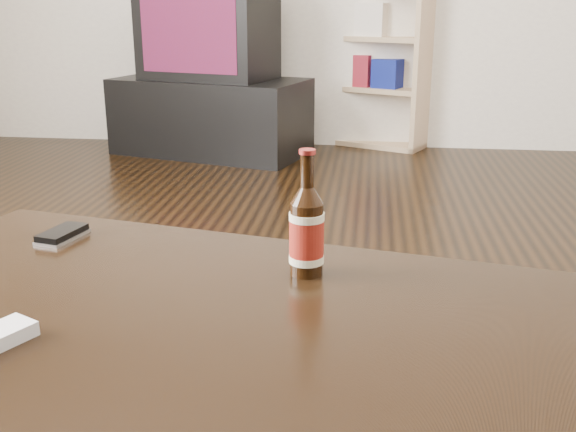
# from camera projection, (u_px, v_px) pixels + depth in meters

# --- Properties ---
(floor) EXTENTS (5.00, 6.00, 0.01)m
(floor) POSITION_uv_depth(u_px,v_px,m) (276.00, 409.00, 1.57)
(floor) COLOR black
(floor) RESTS_ON ground
(tv_stand) EXTENTS (1.25, 0.86, 0.45)m
(tv_stand) POSITION_uv_depth(u_px,v_px,m) (211.00, 116.00, 4.11)
(tv_stand) COLOR black
(tv_stand) RESTS_ON floor
(tv) EXTENTS (0.84, 0.65, 0.55)m
(tv) POSITION_uv_depth(u_px,v_px,m) (208.00, 31.00, 3.96)
(tv) COLOR black
(tv) RESTS_ON tv_stand
(bookshelf) EXTENTS (0.80, 0.60, 1.35)m
(bookshelf) POSITION_uv_depth(u_px,v_px,m) (375.00, 34.00, 4.26)
(bookshelf) COLOR tan
(bookshelf) RESTS_ON floor
(coffee_table) EXTENTS (1.40, 0.98, 0.48)m
(coffee_table) POSITION_uv_depth(u_px,v_px,m) (222.00, 371.00, 0.93)
(coffee_table) COLOR black
(coffee_table) RESTS_ON floor
(beer_bottle) EXTENTS (0.06, 0.06, 0.21)m
(beer_bottle) POSITION_uv_depth(u_px,v_px,m) (307.00, 231.00, 1.07)
(beer_bottle) COLOR black
(beer_bottle) RESTS_ON coffee_table
(phone) EXTENTS (0.07, 0.11, 0.02)m
(phone) POSITION_uv_depth(u_px,v_px,m) (62.00, 234.00, 1.26)
(phone) COLOR #B9B9BB
(phone) RESTS_ON coffee_table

